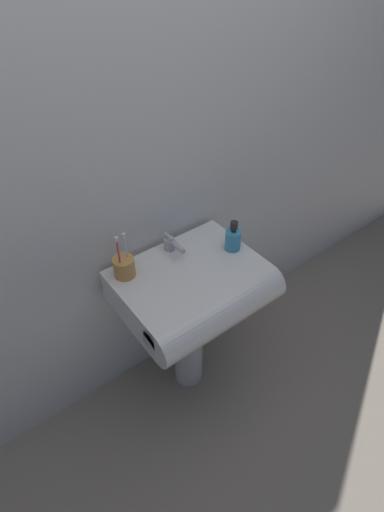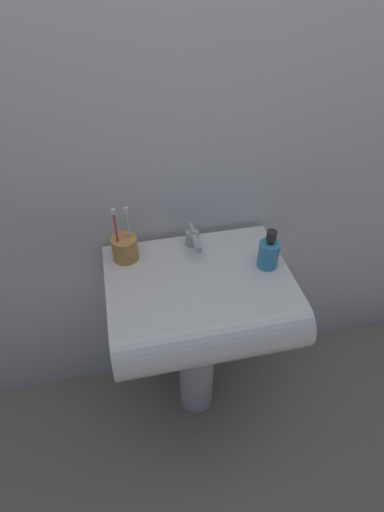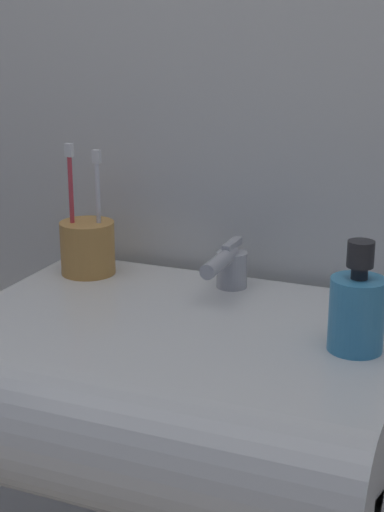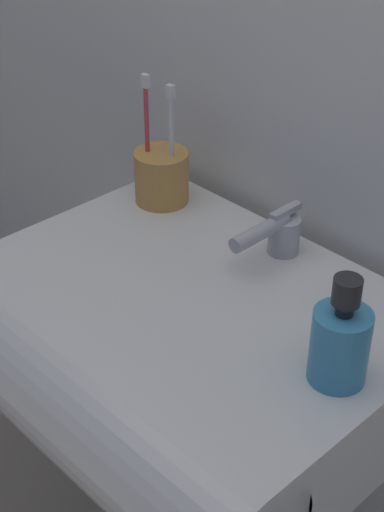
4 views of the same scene
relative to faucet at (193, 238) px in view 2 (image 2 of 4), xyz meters
name	(u,v)px [view 2 (image 2 of 4)]	position (x,y,z in m)	size (l,w,h in m)	color
ground_plane	(196,398)	(-0.01, -0.13, -0.80)	(6.00, 6.00, 0.00)	gray
wall_back	(181,108)	(-0.01, 0.11, 0.40)	(5.00, 0.05, 2.40)	silver
sink_pedestal	(197,358)	(-0.01, -0.13, -0.49)	(0.14, 0.14, 0.61)	white
sink_basin	(201,302)	(-0.01, -0.19, -0.11)	(0.58, 0.47, 0.15)	white
faucet	(193,238)	(0.00, 0.00, 0.00)	(0.05, 0.13, 0.07)	#B7B7BC
toothbrush_cup	(125,248)	(-0.23, -0.01, 0.01)	(0.08, 0.08, 0.20)	#D19347
soap_bottle	(269,253)	(0.21, -0.14, 0.02)	(0.07, 0.07, 0.14)	#3F99CC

